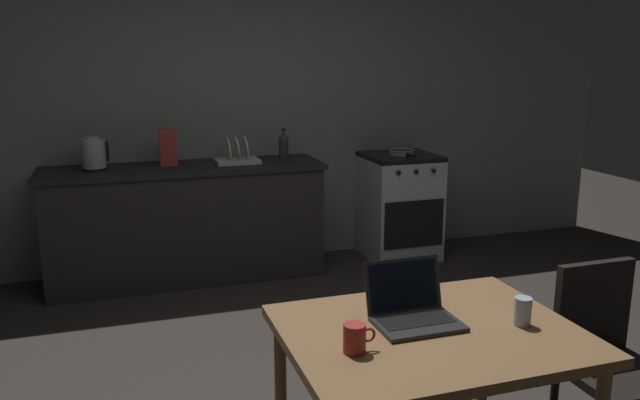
{
  "coord_description": "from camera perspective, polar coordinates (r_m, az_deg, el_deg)",
  "views": [
    {
      "loc": [
        -1.05,
        -2.75,
        1.75
      ],
      "look_at": [
        0.17,
        0.94,
        0.86
      ],
      "focal_mm": 35.47,
      "sensor_mm": 36.0,
      "label": 1
    }
  ],
  "objects": [
    {
      "name": "drinking_glass",
      "position": [
        2.56,
        17.81,
        -9.54
      ],
      "size": [
        0.07,
        0.07,
        0.11
      ],
      "color": "#99B7C6",
      "rests_on": "dining_table"
    },
    {
      "name": "kitchen_counter",
      "position": [
        5.12,
        -11.94,
        -1.98
      ],
      "size": [
        2.16,
        0.64,
        0.91
      ],
      "color": "#282623",
      "rests_on": "ground_plane"
    },
    {
      "name": "back_wall",
      "position": [
        5.47,
        -3.9,
        8.0
      ],
      "size": [
        6.4,
        0.1,
        2.57
      ],
      "primitive_type": "cube",
      "color": "gray",
      "rests_on": "ground_plane"
    },
    {
      "name": "coffee_mug",
      "position": [
        2.24,
        3.18,
        -12.33
      ],
      "size": [
        0.12,
        0.08,
        0.1
      ],
      "color": "#9E2D28",
      "rests_on": "dining_table"
    },
    {
      "name": "stove_oven",
      "position": [
        5.61,
        7.13,
        -0.51
      ],
      "size": [
        0.6,
        0.62,
        0.91
      ],
      "color": "#B7BABF",
      "rests_on": "ground_plane"
    },
    {
      "name": "frying_pan",
      "position": [
        5.5,
        7.41,
        4.33
      ],
      "size": [
        0.23,
        0.4,
        0.05
      ],
      "color": "gray",
      "rests_on": "stove_oven"
    },
    {
      "name": "dish_rack",
      "position": [
        5.08,
        -7.47,
        3.87
      ],
      "size": [
        0.34,
        0.26,
        0.21
      ],
      "color": "silver",
      "rests_on": "kitchen_counter"
    },
    {
      "name": "electric_kettle",
      "position": [
        4.98,
        -19.74,
        3.9
      ],
      "size": [
        0.2,
        0.18,
        0.25
      ],
      "color": "black",
      "rests_on": "kitchen_counter"
    },
    {
      "name": "cereal_box",
      "position": [
        5.01,
        -13.53,
        4.64
      ],
      "size": [
        0.13,
        0.05,
        0.29
      ],
      "color": "#B2382D",
      "rests_on": "kitchen_counter"
    },
    {
      "name": "chair",
      "position": [
        3.03,
        24.4,
        -12.49
      ],
      "size": [
        0.4,
        0.4,
        0.89
      ],
      "rotation": [
        0.0,
        0.0,
        0.24
      ],
      "color": "black",
      "rests_on": "ground_plane"
    },
    {
      "name": "dining_table",
      "position": [
        2.49,
        9.86,
        -13.05
      ],
      "size": [
        1.1,
        0.86,
        0.75
      ],
      "color": "brown",
      "rests_on": "ground_plane"
    },
    {
      "name": "bottle",
      "position": [
        5.1,
        -3.31,
        4.89
      ],
      "size": [
        0.08,
        0.08,
        0.27
      ],
      "color": "#2D2D33",
      "rests_on": "kitchen_counter"
    },
    {
      "name": "laptop",
      "position": [
        2.5,
        8.45,
        -9.85
      ],
      "size": [
        0.32,
        0.28,
        0.22
      ],
      "rotation": [
        0.0,
        0.0,
        0.19
      ],
      "color": "#232326",
      "rests_on": "dining_table"
    }
  ]
}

